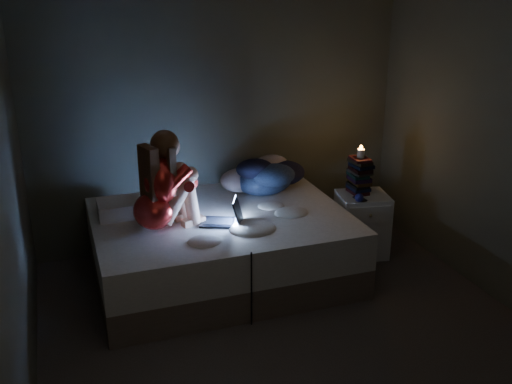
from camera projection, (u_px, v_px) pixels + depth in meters
name	position (u px, v px, depth m)	size (l,w,h in m)	color
floor	(294.00, 339.00, 4.38)	(3.60, 3.80, 0.02)	#4D4543
wall_back	(219.00, 112.00, 5.62)	(3.60, 0.02, 2.60)	#444640
wall_front	(497.00, 320.00, 2.23)	(3.60, 0.02, 2.60)	#444640
wall_left	(6.00, 204.00, 3.36)	(0.02, 3.80, 2.60)	#444640
bed	(221.00, 246.00, 5.17)	(2.15, 1.61, 0.59)	beige
pillow	(125.00, 207.00, 5.06)	(0.45, 0.32, 0.13)	white
woman	(152.00, 183.00, 4.62)	(0.51, 0.33, 0.82)	maroon
laptop	(220.00, 210.00, 4.85)	(0.34, 0.24, 0.24)	black
clothes_pile	(263.00, 174.00, 5.56)	(0.59, 0.47, 0.35)	#17223B
nightstand	(362.00, 224.00, 5.60)	(0.45, 0.40, 0.60)	white
book_stack	(359.00, 177.00, 5.50)	(0.19, 0.25, 0.32)	black
candle	(361.00, 156.00, 5.44)	(0.07, 0.07, 0.08)	beige
phone	(363.00, 199.00, 5.38)	(0.07, 0.14, 0.01)	black
blue_orb	(363.00, 198.00, 5.31)	(0.08, 0.08, 0.08)	navy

